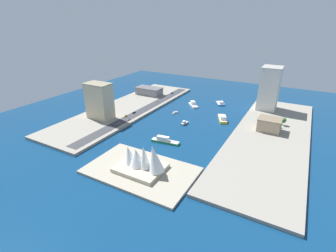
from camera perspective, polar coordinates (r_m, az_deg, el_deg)
The scene contains 23 objects.
ground_plane at distance 284.91m, azimuth 4.93°, elevation 1.05°, with size 440.00×440.00×0.00m, color navy.
quay_west at distance 264.48m, azimuth 22.59°, elevation -2.37°, with size 70.00×240.00×2.56m, color gray.
quay_east at distance 327.70m, azimuth -9.24°, elevation 4.16°, with size 70.00×240.00×2.56m, color gray.
peninsula_point at distance 195.36m, azimuth -6.34°, elevation -10.21°, with size 83.85×51.93×2.00m, color #A89E89.
road_strip at distance 313.78m, azimuth -5.83°, elevation 3.72°, with size 12.98×228.00×0.15m, color #38383D.
ferry_green_doubledeck at distance 235.73m, azimuth -0.77°, elevation -3.37°, with size 29.56×9.62×6.11m.
catamaran_blue at distance 348.71m, azimuth 12.09°, elevation 5.20°, with size 16.62×18.95×4.84m.
yacht_sleek_gray at distance 276.46m, azimuth 3.90°, elevation 0.72°, with size 5.69×12.24×4.49m.
ferry_white_commuter at distance 336.43m, azimuth 5.88°, elevation 5.01°, with size 19.71×20.79×6.06m.
sailboat_small_white at distance 308.32m, azimuth 1.67°, elevation 3.15°, with size 3.96×11.43×11.80m.
ferry_yellow_fast at distance 293.44m, azimuth 12.55°, elevation 1.74°, with size 17.69×26.85×6.75m.
warehouse_low_gray at distance 377.54m, azimuth -4.40°, elevation 8.12°, with size 39.55×20.41×10.95m.
hotel_broad_white at distance 334.32m, azimuth 22.48°, elevation 8.09°, with size 23.15×27.31×53.44m.
office_block_beige at distance 291.91m, azimuth -15.64°, elevation 5.64°, with size 29.78×18.56×40.95m.
apartment_midrise_tan at distance 273.52m, azimuth 22.45°, elevation 0.35°, with size 22.80×19.26×13.31m.
sedan_silver at distance 275.26m, azimuth -11.41°, elevation 0.60°, with size 2.12×4.52×1.59m.
suv_black at distance 304.51m, azimuth -7.90°, elevation 3.15°, with size 1.98×4.73×1.57m.
hatchback_blue at distance 382.13m, azimuth 0.92°, elevation 7.67°, with size 2.12×4.85×1.63m.
van_white at distance 284.20m, azimuth -9.18°, elevation 1.54°, with size 2.05×4.68×1.71m.
taxi_yellow_cab at distance 294.47m, azimuth -9.83°, elevation 2.28°, with size 1.86×5.17×1.52m.
traffic_light_waterfront at distance 327.25m, azimuth -2.42°, elevation 5.47°, with size 0.36×0.36×6.50m.
opera_landmark at distance 189.14m, azimuth -5.96°, elevation -7.96°, with size 38.70×28.85×24.70m.
park_tree_cluster at distance 283.77m, azimuth 24.28°, elevation 0.74°, with size 13.27×24.50×10.53m.
Camera 1 is at (-106.15, 240.48, 109.88)m, focal length 26.27 mm.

